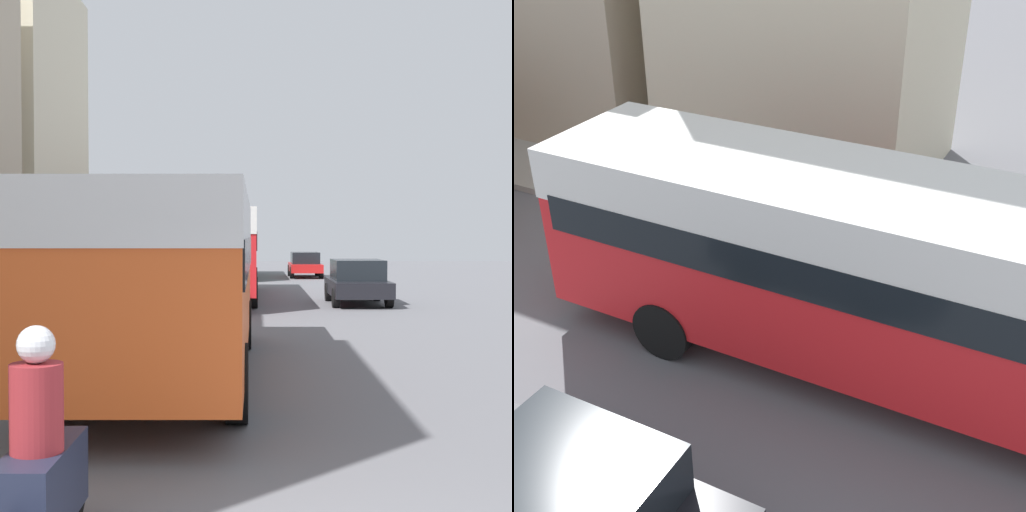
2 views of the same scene
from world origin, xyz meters
TOP-DOWN VIEW (x-y plane):
  - bus_lead at (-1.84, 7.76)m, footprint 2.60×9.34m
  - bus_following at (-1.65, 22.33)m, footprint 2.53×11.18m
  - bus_third_in_line at (-1.79, 35.77)m, footprint 2.50×9.18m
  - motorcycle_behind_lead at (-1.93, 0.94)m, footprint 0.39×2.24m
  - car_crossing at (2.29, 35.68)m, footprint 1.80×4.00m
  - car_far_curb at (2.99, 20.16)m, footprint 1.94×3.81m
  - pedestrian_near_curb at (-5.32, 18.60)m, footprint 0.32×0.32m
  - street_tree at (-5.21, 40.89)m, footprint 3.21×3.21m

SIDE VIEW (x-z plane):
  - motorcycle_behind_lead at x=-1.93m, z-range -0.18..1.55m
  - car_crossing at x=2.29m, z-range 0.03..1.43m
  - car_far_curb at x=2.99m, z-range 0.03..1.54m
  - pedestrian_near_curb at x=-5.32m, z-range 0.18..1.82m
  - bus_lead at x=-1.84m, z-range 0.45..3.39m
  - bus_third_in_line at x=-1.79m, z-range 0.45..3.44m
  - bus_following at x=-1.65m, z-range 0.47..3.65m
  - street_tree at x=-5.21m, z-range 1.48..7.42m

